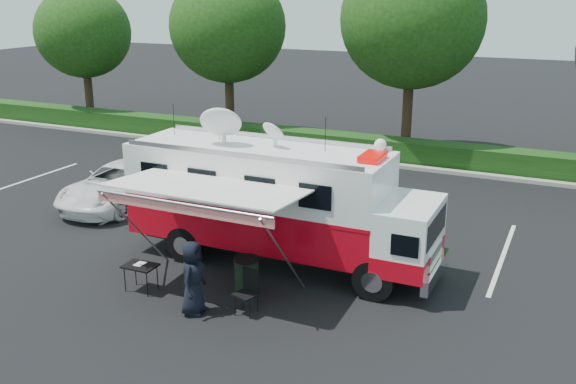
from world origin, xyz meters
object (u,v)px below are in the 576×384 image
at_px(folding_table, 140,267).
at_px(trash_bin, 247,276).
at_px(command_truck, 278,202).
at_px(white_suv, 122,204).

distance_m(folding_table, trash_bin, 2.65).
relative_size(command_truck, folding_table, 10.36).
relative_size(command_truck, white_suv, 1.67).
bearing_deg(white_suv, folding_table, -49.24).
bearing_deg(folding_table, command_truck, 52.04).
relative_size(white_suv, folding_table, 6.20).
relative_size(command_truck, trash_bin, 9.00).
xyz_separation_m(command_truck, white_suv, (-7.15, 2.25, -1.75)).
height_order(folding_table, trash_bin, trash_bin).
bearing_deg(command_truck, trash_bin, -86.29).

